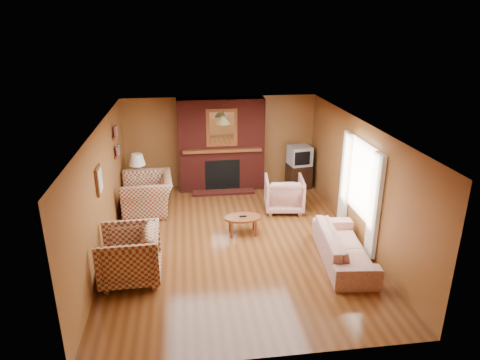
{
  "coord_description": "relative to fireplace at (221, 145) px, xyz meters",
  "views": [
    {
      "loc": [
        -0.91,
        -7.67,
        4.21
      ],
      "look_at": [
        0.18,
        0.6,
        1.1
      ],
      "focal_mm": 32.0,
      "sensor_mm": 36.0,
      "label": 1
    }
  ],
  "objects": [
    {
      "name": "wall_back",
      "position": [
        0.0,
        0.27,
        0.02
      ],
      "size": [
        6.5,
        0.0,
        6.5
      ],
      "primitive_type": "plane",
      "rotation": [
        1.57,
        0.0,
        0.0
      ],
      "color": "#935A2D",
      "rests_on": "floor"
    },
    {
      "name": "tv_stand",
      "position": [
        2.05,
        -0.18,
        -0.87
      ],
      "size": [
        0.63,
        0.58,
        0.63
      ],
      "primitive_type": "cube",
      "rotation": [
        0.0,
        0.0,
        0.1
      ],
      "color": "black",
      "rests_on": "floor"
    },
    {
      "name": "wall_right",
      "position": [
        2.5,
        -2.98,
        0.02
      ],
      "size": [
        0.0,
        6.5,
        6.5
      ],
      "primitive_type": "plane",
      "rotation": [
        1.57,
        0.0,
        -1.57
      ],
      "color": "#935A2D",
      "rests_on": "floor"
    },
    {
      "name": "coffee_table",
      "position": [
        0.2,
        -2.69,
        -0.85
      ],
      "size": [
        0.76,
        0.47,
        0.41
      ],
      "color": "brown",
      "rests_on": "floor"
    },
    {
      "name": "window_right",
      "position": [
        2.45,
        -3.18,
        -0.06
      ],
      "size": [
        0.1,
        1.85,
        2.0
      ],
      "color": "beige",
      "rests_on": "wall_right"
    },
    {
      "name": "pendant_light",
      "position": [
        0.0,
        -0.68,
        0.82
      ],
      "size": [
        0.36,
        0.36,
        0.48
      ],
      "color": "black",
      "rests_on": "ceiling"
    },
    {
      "name": "floral_sofa",
      "position": [
        1.9,
        -4.0,
        -0.89
      ],
      "size": [
        1.0,
        2.1,
        0.59
      ],
      "primitive_type": "imported",
      "rotation": [
        0.0,
        0.0,
        1.47
      ],
      "color": "#C1AE96",
      "rests_on": "floor"
    },
    {
      "name": "botanical_print",
      "position": [
        -2.47,
        -3.28,
        0.37
      ],
      "size": [
        0.05,
        0.4,
        0.5
      ],
      "color": "brown",
      "rests_on": "wall_left"
    },
    {
      "name": "plaid_armchair",
      "position": [
        -1.95,
        -4.1,
        -0.71
      ],
      "size": [
        1.05,
        1.02,
        0.93
      ],
      "primitive_type": "imported",
      "rotation": [
        0.0,
        0.0,
        -1.55
      ],
      "color": "maroon",
      "rests_on": "floor"
    },
    {
      "name": "bookshelf",
      "position": [
        -2.44,
        -1.08,
        0.48
      ],
      "size": [
        0.09,
        0.55,
        0.71
      ],
      "color": "brown",
      "rests_on": "wall_left"
    },
    {
      "name": "floor",
      "position": [
        0.0,
        -2.98,
        -1.18
      ],
      "size": [
        6.5,
        6.5,
        0.0
      ],
      "primitive_type": "plane",
      "color": "#4E2910",
      "rests_on": "ground"
    },
    {
      "name": "ceiling",
      "position": [
        0.0,
        -2.98,
        1.22
      ],
      "size": [
        6.5,
        6.5,
        0.0
      ],
      "primitive_type": "plane",
      "rotation": [
        3.14,
        0.0,
        0.0
      ],
      "color": "white",
      "rests_on": "wall_back"
    },
    {
      "name": "table_lamp",
      "position": [
        -2.1,
        -0.53,
        -0.28
      ],
      "size": [
        0.4,
        0.4,
        0.65
      ],
      "color": "white",
      "rests_on": "side_table"
    },
    {
      "name": "wall_left",
      "position": [
        -2.5,
        -2.98,
        0.02
      ],
      "size": [
        0.0,
        6.5,
        6.5
      ],
      "primitive_type": "plane",
      "rotation": [
        1.57,
        0.0,
        1.57
      ],
      "color": "#935A2D",
      "rests_on": "floor"
    },
    {
      "name": "crt_tv",
      "position": [
        2.05,
        -0.19,
        -0.3
      ],
      "size": [
        0.61,
        0.61,
        0.5
      ],
      "color": "#9EA0A5",
      "rests_on": "tv_stand"
    },
    {
      "name": "side_table",
      "position": [
        -2.1,
        -0.53,
        -0.91
      ],
      "size": [
        0.42,
        0.42,
        0.54
      ],
      "primitive_type": "cube",
      "rotation": [
        0.0,
        0.0,
        -0.04
      ],
      "color": "brown",
      "rests_on": "floor"
    },
    {
      "name": "floral_armchair",
      "position": [
        1.32,
        -1.6,
        -0.77
      ],
      "size": [
        0.98,
        1.0,
        0.82
      ],
      "primitive_type": "imported",
      "rotation": [
        0.0,
        0.0,
        3.02
      ],
      "color": "#C1AE96",
      "rests_on": "floor"
    },
    {
      "name": "fireplace",
      "position": [
        0.0,
        0.0,
        0.0
      ],
      "size": [
        2.2,
        0.82,
        2.4
      ],
      "color": "#4E1511",
      "rests_on": "floor"
    },
    {
      "name": "plaid_loveseat",
      "position": [
        -1.85,
        -1.25,
        -0.76
      ],
      "size": [
        1.23,
        1.38,
        0.85
      ],
      "primitive_type": "imported",
      "rotation": [
        0.0,
        0.0,
        -1.5
      ],
      "color": "maroon",
      "rests_on": "floor"
    },
    {
      "name": "wall_front",
      "position": [
        0.0,
        -6.23,
        0.02
      ],
      "size": [
        6.5,
        0.0,
        6.5
      ],
      "primitive_type": "plane",
      "rotation": [
        -1.57,
        0.0,
        0.0
      ],
      "color": "#935A2D",
      "rests_on": "floor"
    }
  ]
}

